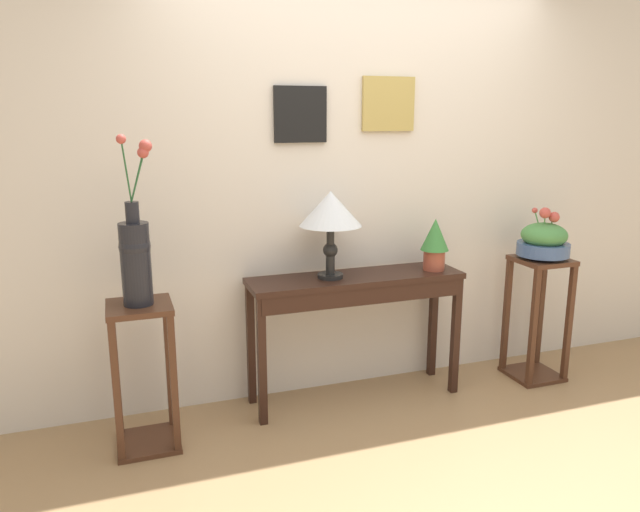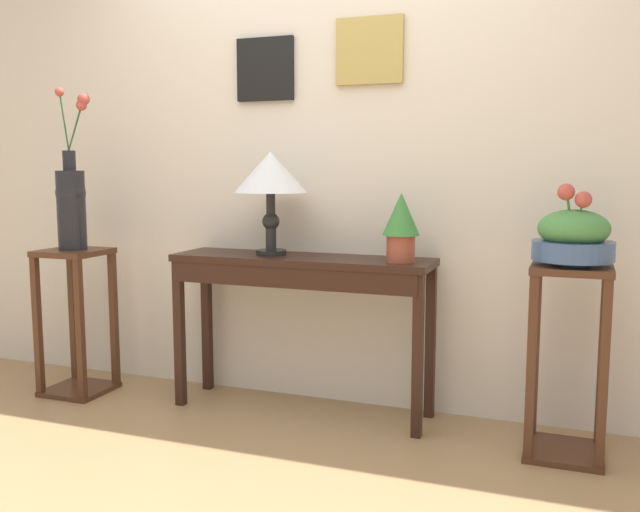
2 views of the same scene
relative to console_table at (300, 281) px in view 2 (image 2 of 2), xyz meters
The scene contains 8 objects.
back_wall_with_art 0.79m from the console_table, 71.63° to the left, with size 9.00×0.13×2.80m.
console_table is the anchor object (origin of this frame).
table_lamp 0.54m from the console_table, behind, with size 0.36×0.36×0.51m.
potted_plant_on_console 0.59m from the console_table, ahead, with size 0.17×0.17×0.32m.
pedestal_stand_left 1.29m from the console_table, behind, with size 0.32×0.32×0.79m.
flower_vase_tall_left 1.32m from the console_table, behind, with size 0.19×0.16×0.85m.
pedestal_stand_right 1.29m from the console_table, ahead, with size 0.32×0.32×0.83m.
planter_bowl_wide_right 1.29m from the console_table, ahead, with size 0.33×0.33×0.34m.
Camera 2 is at (1.19, -2.05, 1.23)m, focal length 38.98 mm.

